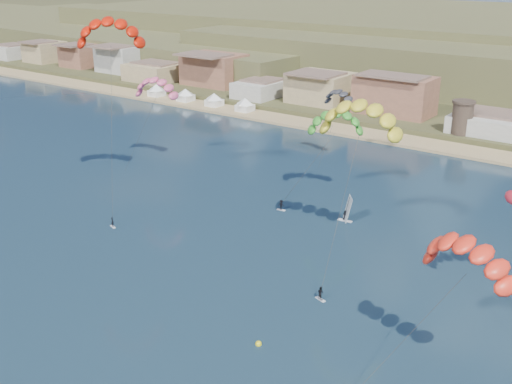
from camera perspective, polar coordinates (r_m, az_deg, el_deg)
ground at (r=80.96m, az=-13.82°, el=-13.21°), size 2400.00×2400.00×0.00m
beach at (r=163.01m, az=15.54°, el=4.23°), size 2200.00×12.00×0.90m
town at (r=191.86m, az=6.26°, el=9.65°), size 400.00×24.00×12.00m
watchtower at (r=167.29m, az=18.34°, el=6.52°), size 5.82×5.82×8.60m
beach_tents at (r=200.64m, az=-5.24°, el=8.92°), size 43.40×6.40×5.00m
kitesurfer_red at (r=117.50m, az=-13.25°, el=14.42°), size 16.44×17.19×36.30m
kitesurfer_yellow at (r=93.93m, az=9.53°, el=7.13°), size 13.92×20.11×27.93m
kitesurfer_orange at (r=68.29m, az=18.90°, el=-5.05°), size 13.88×15.46×20.72m
kitesurfer_green at (r=118.24m, az=7.28°, el=6.65°), size 11.52×16.11×19.99m
distant_kite_pink at (r=138.74m, az=-9.15°, el=9.72°), size 11.15×7.27×21.72m
distant_kite_dark at (r=142.60m, az=7.67°, el=8.77°), size 9.14×6.58×18.26m
windsurfer at (r=112.39m, az=8.24°, el=-1.94°), size 2.70×2.94×4.74m
buoy at (r=78.24m, az=0.23°, el=-13.71°), size 0.80×0.80×0.80m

